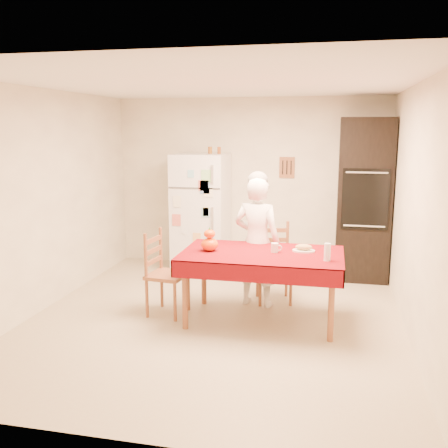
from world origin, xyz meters
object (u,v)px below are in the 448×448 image
(wine_glass, at_px, (327,252))
(bread_plate, at_px, (304,251))
(oven_cabinet, at_px, (364,200))
(seated_woman, at_px, (257,242))
(coffee_mug, at_px, (275,248))
(chair_far, at_px, (273,259))
(pumpkin_lower, at_px, (210,244))
(chair_left, at_px, (162,270))
(dining_table, at_px, (262,259))
(refrigerator, at_px, (201,213))

(wine_glass, relative_size, bread_plate, 0.73)
(oven_cabinet, bearing_deg, seated_woman, -132.46)
(coffee_mug, relative_size, wine_glass, 0.57)
(chair_far, xyz_separation_m, pumpkin_lower, (-0.61, -0.75, 0.32))
(seated_woman, bearing_deg, chair_left, 38.04)
(chair_left, xyz_separation_m, coffee_mug, (1.24, 0.05, 0.30))
(dining_table, xyz_separation_m, wine_glass, (0.68, -0.19, 0.16))
(chair_left, bearing_deg, chair_far, -50.45)
(seated_woman, bearing_deg, wine_glass, 150.99)
(chair_left, relative_size, bread_plate, 3.96)
(pumpkin_lower, height_order, bread_plate, pumpkin_lower)
(oven_cabinet, relative_size, bread_plate, 9.17)
(chair_far, bearing_deg, seated_woman, -141.20)
(dining_table, relative_size, chair_left, 1.79)
(oven_cabinet, xyz_separation_m, dining_table, (-1.13, -1.86, -0.41))
(wine_glass, bearing_deg, chair_far, 125.20)
(bread_plate, bearing_deg, refrigerator, 133.24)
(oven_cabinet, relative_size, chair_far, 2.32)
(seated_woman, bearing_deg, bread_plate, 158.51)
(dining_table, xyz_separation_m, chair_far, (0.04, 0.71, -0.18))
(dining_table, distance_m, seated_woman, 0.51)
(refrigerator, relative_size, wine_glass, 9.66)
(coffee_mug, xyz_separation_m, pumpkin_lower, (-0.69, -0.07, 0.02))
(chair_left, bearing_deg, bread_plate, -77.10)
(chair_far, distance_m, seated_woman, 0.38)
(oven_cabinet, height_order, wine_glass, oven_cabinet)
(chair_far, relative_size, coffee_mug, 9.50)
(chair_left, height_order, wine_glass, chair_left)
(dining_table, xyz_separation_m, bread_plate, (0.43, 0.14, 0.08))
(wine_glass, bearing_deg, oven_cabinet, 77.64)
(refrigerator, bearing_deg, bread_plate, -46.76)
(refrigerator, bearing_deg, chair_left, -88.87)
(chair_left, distance_m, seated_woman, 1.14)
(refrigerator, distance_m, dining_table, 2.16)
(refrigerator, relative_size, chair_left, 1.79)
(chair_far, xyz_separation_m, bread_plate, (0.39, -0.58, 0.26))
(dining_table, relative_size, wine_glass, 9.66)
(dining_table, relative_size, bread_plate, 7.08)
(refrigerator, relative_size, dining_table, 1.00)
(dining_table, bearing_deg, chair_far, 86.46)
(chair_left, height_order, seated_woman, seated_woman)
(dining_table, relative_size, pumpkin_lower, 9.15)
(chair_far, relative_size, chair_left, 1.00)
(chair_left, bearing_deg, wine_glass, -88.14)
(dining_table, distance_m, pumpkin_lower, 0.58)
(chair_left, distance_m, bread_plate, 1.57)
(pumpkin_lower, bearing_deg, oven_cabinet, 48.32)
(chair_left, bearing_deg, refrigerator, 8.62)
(dining_table, distance_m, wine_glass, 0.72)
(refrigerator, height_order, chair_left, refrigerator)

